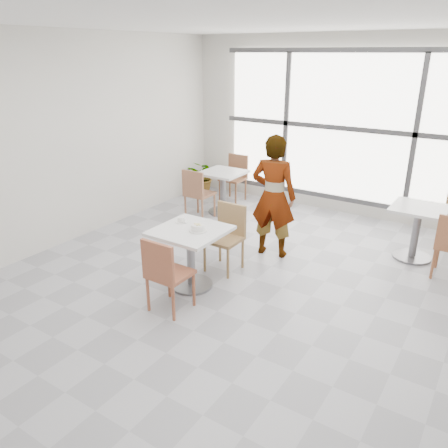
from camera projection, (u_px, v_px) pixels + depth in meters
The scene contains 16 objects.
floor at pixel (238, 294), 5.25m from camera, with size 7.00×7.00×0.00m, color #9E9EA5.
ceiling at pixel (241, 17), 4.16m from camera, with size 7.00×7.00×0.00m, color white.
wall_back at pixel (348, 128), 7.43m from camera, with size 6.00×6.00×0.00m, color silver.
wall_left at pixel (59, 142), 6.24m from camera, with size 7.00×7.00×0.00m, color silver.
window at pixel (346, 128), 7.38m from camera, with size 4.60×0.07×2.52m.
main_table at pixel (191, 247), 5.26m from camera, with size 0.80×0.80×0.75m.
chair_near at pixel (165, 271), 4.73m from camera, with size 0.42×0.42×0.87m.
chair_far at pixel (227, 232), 5.74m from camera, with size 0.42×0.42×0.87m.
oatmeal_bowl at pixel (198, 228), 5.11m from camera, with size 0.21×0.21×0.09m.
coffee_cup at pixel (181, 220), 5.38m from camera, with size 0.16×0.13×0.07m.
person at pixel (273, 197), 6.01m from camera, with size 0.62×0.41×1.70m, color black.
bg_table_left at pixel (223, 186), 7.77m from camera, with size 0.70×0.70×0.75m.
bg_table_right at pixel (417, 225), 6.01m from camera, with size 0.70×0.70×0.75m.
bg_chair_left_near at pixel (197, 191), 7.44m from camera, with size 0.42×0.42×0.87m.
bg_chair_left_far at pixel (235, 174), 8.45m from camera, with size 0.42×0.42×0.87m.
plant_left at pixel (203, 177), 8.89m from camera, with size 0.60×0.52×0.67m, color #3F793D.
Camera 1 is at (2.38, -3.92, 2.70)m, focal length 35.38 mm.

